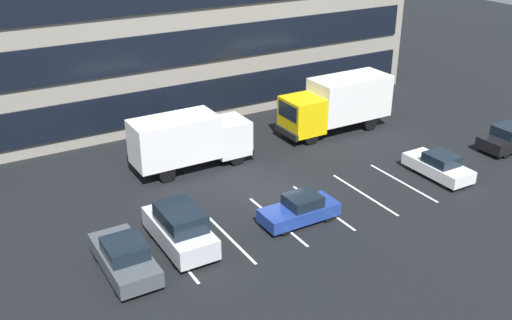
# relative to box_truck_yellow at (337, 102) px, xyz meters

# --- Properties ---
(ground_plane) EXTENTS (120.00, 120.00, 0.00)m
(ground_plane) POSITION_rel_box_truck_yellow_xyz_m (-8.58, -5.53, -2.06)
(ground_plane) COLOR black
(lot_markings) EXTENTS (14.14, 5.40, 0.01)m
(lot_markings) POSITION_rel_box_truck_yellow_xyz_m (-8.58, -8.25, -2.06)
(lot_markings) COLOR silver
(lot_markings) RESTS_ON ground_plane
(box_truck_yellow) EXTENTS (7.89, 2.61, 3.66)m
(box_truck_yellow) POSITION_rel_box_truck_yellow_xyz_m (0.00, 0.00, 0.00)
(box_truck_yellow) COLOR yellow
(box_truck_yellow) RESTS_ON ground_plane
(box_truck_white) EXTENTS (7.18, 2.38, 3.33)m
(box_truck_white) POSITION_rel_box_truck_yellow_xyz_m (-11.13, -0.42, -0.19)
(box_truck_white) COLOR white
(box_truck_white) RESTS_ON ground_plane
(sedan_black) EXTENTS (4.48, 1.88, 1.60)m
(sedan_black) POSITION_rel_box_truck_yellow_xyz_m (7.64, -8.14, -1.30)
(sedan_black) COLOR black
(sedan_black) RESTS_ON ground_plane
(sedan_navy) EXTENTS (3.98, 1.67, 1.42)m
(sedan_navy) POSITION_rel_box_truck_yellow_xyz_m (-9.03, -8.84, -1.39)
(sedan_navy) COLOR navy
(sedan_navy) RESTS_ON ground_plane
(sedan_white) EXTENTS (1.72, 4.11, 1.47)m
(sedan_white) POSITION_rel_box_truck_yellow_xyz_m (0.68, -8.70, -1.36)
(sedan_white) COLOR white
(sedan_white) RESTS_ON ground_plane
(suv_silver) EXTENTS (1.95, 4.61, 2.08)m
(suv_silver) POSITION_rel_box_truck_yellow_xyz_m (-15.08, -7.95, -1.05)
(suv_silver) COLOR silver
(suv_silver) RESTS_ON ground_plane
(sedan_charcoal) EXTENTS (1.88, 4.48, 1.61)m
(sedan_charcoal) POSITION_rel_box_truck_yellow_xyz_m (-17.94, -8.56, -1.30)
(sedan_charcoal) COLOR #474C51
(sedan_charcoal) RESTS_ON ground_plane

